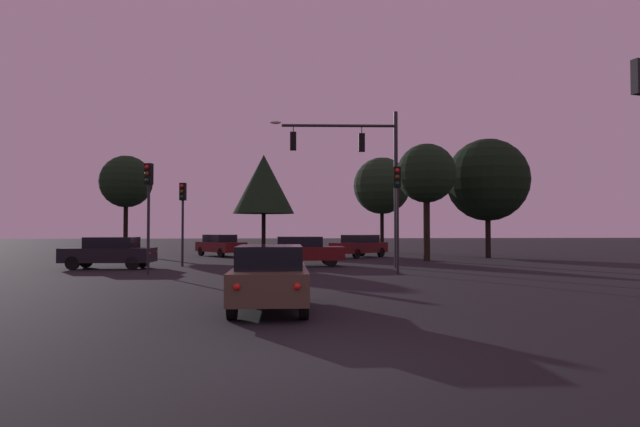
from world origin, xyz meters
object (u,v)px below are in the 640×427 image
traffic_light_corner_right (183,207)px  tree_behind_sign (488,180)px  car_crossing_left (302,251)px  car_parked_lot (220,245)px  car_crossing_right (110,252)px  car_far_lane (359,246)px  tree_lot_edge (426,174)px  tree_center_horizon (264,184)px  tree_right_cluster (126,182)px  tree_left_far (382,186)px  car_nearside_lane (270,277)px  traffic_light_median (397,198)px  traffic_signal_mast_arm (362,162)px  traffic_light_corner_left (148,196)px

traffic_light_corner_right → tree_behind_sign: size_ratio=0.54×
car_crossing_left → car_parked_lot: same height
traffic_light_corner_right → car_crossing_left: 6.49m
car_crossing_right → car_far_lane: 16.78m
car_crossing_right → tree_lot_edge: bearing=16.4°
car_parked_lot → tree_center_horizon: size_ratio=0.58×
car_crossing_right → tree_right_cluster: 16.31m
car_crossing_left → tree_behind_sign: bearing=28.1°
tree_left_far → tree_right_cluster: 20.03m
car_nearside_lane → car_crossing_right: bearing=117.5°
car_crossing_right → car_crossing_left: bearing=6.3°
traffic_light_median → car_crossing_left: 7.00m
car_nearside_lane → car_parked_lot: bearing=96.9°
traffic_light_median → tree_center_horizon: size_ratio=0.58×
car_nearside_lane → traffic_light_median: bearing=61.5°
traffic_signal_mast_arm → tree_center_horizon: (-4.83, 17.83, 0.33)m
traffic_signal_mast_arm → tree_center_horizon: tree_center_horizon is taller
traffic_signal_mast_arm → traffic_light_corner_left: traffic_signal_mast_arm is taller
car_nearside_lane → traffic_light_corner_right: bearing=105.2°
car_crossing_right → car_far_lane: (13.83, 9.49, 0.00)m
car_far_lane → car_parked_lot: 9.82m
car_far_lane → car_crossing_left: bearing=-118.0°
traffic_light_corner_left → car_far_lane: 17.48m
traffic_light_corner_right → car_far_lane: size_ratio=0.99×
traffic_light_corner_right → car_nearside_lane: size_ratio=1.03×
car_crossing_right → tree_lot_edge: (17.18, 5.06, 4.46)m
traffic_light_median → car_crossing_right: traffic_light_median is taller
tree_lot_edge → traffic_light_corner_right: bearing=-164.8°
traffic_light_median → car_crossing_left: size_ratio=1.06×
traffic_light_corner_left → traffic_light_median: traffic_light_corner_left is taller
tree_behind_sign → tree_lot_edge: bearing=-150.5°
car_crossing_left → traffic_light_corner_right: bearing=177.6°
traffic_signal_mast_arm → tree_center_horizon: 18.48m
traffic_signal_mast_arm → traffic_light_corner_right: bearing=166.7°
traffic_light_corner_right → car_nearside_lane: (4.31, -15.83, -2.24)m
tree_left_far → tree_lot_edge: 11.88m
tree_behind_sign → traffic_light_corner_right: bearing=-160.7°
tree_right_cluster → tree_left_far: bearing=4.6°
tree_right_cluster → tree_center_horizon: bearing=9.1°
tree_behind_sign → tree_center_horizon: (-14.86, 9.10, 0.34)m
traffic_light_corner_right → car_crossing_right: 4.15m
traffic_signal_mast_arm → car_crossing_right: (-12.19, 0.83, -4.39)m
car_parked_lot → tree_center_horizon: (3.02, 5.02, 4.73)m
car_far_lane → tree_right_cluster: size_ratio=0.58×
traffic_light_corner_left → car_crossing_left: size_ratio=1.09×
traffic_light_corner_right → traffic_light_median: size_ratio=0.93×
traffic_light_corner_right → car_crossing_left: traffic_light_corner_right is taller
traffic_signal_mast_arm → tree_lot_edge: (5.00, 5.89, 0.06)m
car_parked_lot → tree_lot_edge: (12.85, -6.92, 4.46)m
car_crossing_left → tree_center_horizon: (-1.98, 15.97, 4.72)m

